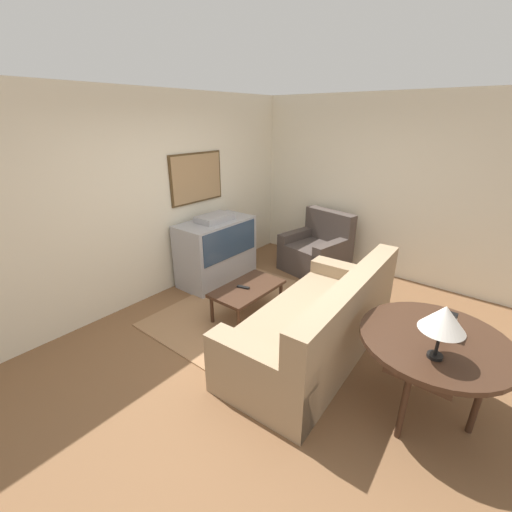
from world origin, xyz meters
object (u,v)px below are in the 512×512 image
Objects in this scene: coffee_table at (248,290)px; mantel_clock at (448,325)px; tv at (216,250)px; armchair at (316,252)px; couch at (318,326)px; console_table at (435,345)px; table_lamp at (444,319)px.

mantel_clock reaches higher than coffee_table.
tv reaches higher than mantel_clock.
coffee_table is (-1.79, -0.03, 0.04)m from armchair.
couch is 1.16m from console_table.
console_table is at bearing 80.64° from couch.
tv is 1.02× the size of console_table.
tv reaches higher than armchair.
table_lamp is at bearing -102.23° from coffee_table.
tv is 6.63× the size of mantel_clock.
tv is 3.42m from table_lamp.
tv is at bearing 73.37° from table_lamp.
couch is at bearing -95.44° from coffee_table.
table_lamp reaches higher than tv.
table_lamp is at bearing 179.84° from mantel_clock.
armchair is 2.98m from mantel_clock.
tv is 2.17m from couch.
armchair is 1.11× the size of coffee_table.
tv reaches higher than couch.
table_lamp is at bearing -106.63° from tv.
mantel_clock is at bearing -100.53° from tv.
armchair is (1.89, 1.09, -0.01)m from couch.
tv is at bearing 79.47° from mantel_clock.
couch is 1.98× the size of console_table.
mantel_clock is (-0.01, -1.15, 0.50)m from couch.
couch is at bearing -105.76° from tv.
table_lamp reaches higher than armchair.
mantel_clock reaches higher than console_table.
coffee_table is at bearing 87.04° from mantel_clock.
mantel_clock is at bearing 86.34° from couch.
tv is 1.65m from armchair.
couch is 2.21× the size of armchair.
tv is 1.14× the size of armchair.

